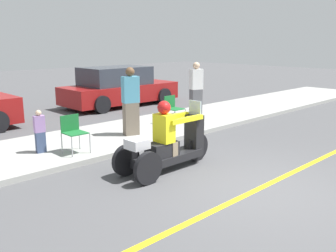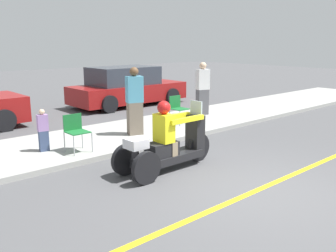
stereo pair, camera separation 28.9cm
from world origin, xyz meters
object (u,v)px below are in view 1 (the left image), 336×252
object	(u,v)px
folding_chair_set_back	(73,130)
parked_car_lot_right	(119,87)
folding_chair_curbside	(172,107)
motorcycle_trike	(168,145)
spectator_end_of_line	(196,89)
spectator_by_tree	(131,103)
spectator_mid_group	(40,132)

from	to	relation	value
folding_chair_set_back	parked_car_lot_right	size ratio (longest dim) A/B	0.18
folding_chair_set_back	folding_chair_curbside	bearing A→B (deg)	9.28
motorcycle_trike	folding_chair_curbside	world-z (taller)	motorcycle_trike
folding_chair_curbside	folding_chair_set_back	world-z (taller)	same
motorcycle_trike	spectator_end_of_line	bearing A→B (deg)	35.88
spectator_end_of_line	folding_chair_curbside	world-z (taller)	spectator_end_of_line
folding_chair_set_back	parked_car_lot_right	bearing A→B (deg)	44.84
spectator_by_tree	spectator_end_of_line	distance (m)	3.40
motorcycle_trike	spectator_by_tree	bearing A→B (deg)	67.68
parked_car_lot_right	spectator_by_tree	bearing A→B (deg)	-123.43
motorcycle_trike	folding_chair_set_back	size ratio (longest dim) A/B	2.77
spectator_by_tree	folding_chair_curbside	bearing A→B (deg)	7.70
folding_chair_curbside	spectator_mid_group	bearing A→B (deg)	-178.36
folding_chair_set_back	parked_car_lot_right	xyz separation A→B (m)	(4.85, 4.82, 0.10)
folding_chair_set_back	spectator_end_of_line	bearing A→B (deg)	11.65
motorcycle_trike	folding_chair_curbside	distance (m)	3.81
spectator_by_tree	spectator_end_of_line	xyz separation A→B (m)	(3.33, 0.72, -0.01)
folding_chair_curbside	parked_car_lot_right	distance (m)	4.39
motorcycle_trike	folding_chair_curbside	xyz separation A→B (m)	(2.74, 2.64, 0.12)
folding_chair_set_back	spectator_mid_group	bearing A→B (deg)	138.20
spectator_end_of_line	folding_chair_curbside	xyz separation A→B (m)	(-1.57, -0.48, -0.33)
spectator_end_of_line	folding_chair_set_back	distance (m)	5.35
spectator_mid_group	folding_chair_curbside	bearing A→B (deg)	1.64
motorcycle_trike	spectator_mid_group	size ratio (longest dim) A/B	2.39
spectator_by_tree	folding_chair_set_back	world-z (taller)	spectator_by_tree
spectator_end_of_line	folding_chair_curbside	bearing A→B (deg)	-163.01
motorcycle_trike	spectator_by_tree	world-z (taller)	spectator_by_tree
spectator_by_tree	folding_chair_set_back	bearing A→B (deg)	-169.28
motorcycle_trike	parked_car_lot_right	world-z (taller)	parked_car_lot_right
folding_chair_curbside	motorcycle_trike	bearing A→B (deg)	-136.08
motorcycle_trike	spectator_by_tree	size ratio (longest dim) A/B	1.29
spectator_by_tree	parked_car_lot_right	world-z (taller)	spectator_by_tree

